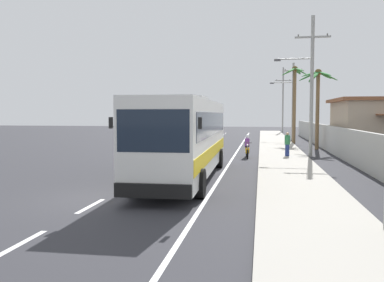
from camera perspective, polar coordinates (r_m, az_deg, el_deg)
ground_plane at (r=14.31m, az=-12.33°, el=-8.01°), size 160.00×160.00×0.00m
sidewalk_kerb at (r=23.19m, az=13.44°, el=-3.31°), size 3.20×90.00×0.14m
lane_markings at (r=27.87m, az=3.26°, el=-2.15°), size 3.64×71.00×0.01m
boundary_wall at (r=27.54m, az=20.86°, el=-0.36°), size 0.24×60.00×2.03m
coach_bus_foreground at (r=18.20m, az=-0.79°, el=0.86°), size 3.03×12.52×3.79m
motorcycle_beside_bus at (r=27.03m, az=7.89°, el=-1.03°), size 0.56×1.96×1.54m
pedestrian_near_kerb at (r=27.23m, az=13.46°, el=-0.38°), size 0.36×0.36×1.58m
utility_pole_mid at (r=28.63m, az=16.57°, el=8.02°), size 3.73×0.24×9.56m
utility_pole_far at (r=46.75m, az=14.11°, el=5.90°), size 3.73×0.24×8.68m
utility_pole_distant at (r=64.95m, az=12.86°, el=5.87°), size 2.53×0.24×10.24m
palm_nearest at (r=34.52m, az=17.52°, el=6.79°), size 3.14×3.07×6.62m
palm_second at (r=40.85m, az=14.43°, el=6.73°), size 2.58×2.60×7.65m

